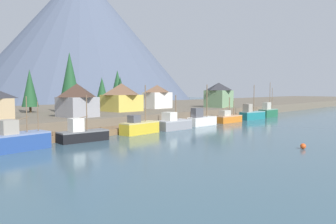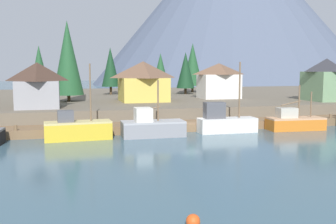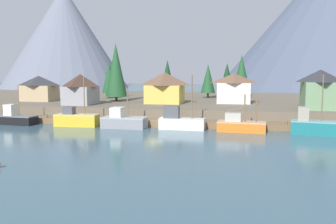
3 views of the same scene
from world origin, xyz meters
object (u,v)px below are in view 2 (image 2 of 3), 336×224
fishing_boat_yellow (77,129)px  conifer_back_left (39,68)px  conifer_near_left (110,67)px  house_white (219,80)px  conifer_near_right (186,70)px  house_green (326,79)px  fishing_boat_grey (152,126)px  conifer_mid_right (68,58)px  fishing_boat_white (225,122)px  house_grey (38,85)px  fishing_boat_orange (294,122)px  channel_buoy (193,221)px  conifer_mid_left (161,71)px  conifer_back_right (193,65)px  house_yellow (143,81)px

fishing_boat_yellow → conifer_back_left: conifer_back_left is taller
fishing_boat_yellow → conifer_near_left: 37.46m
house_white → conifer_near_right: (-2.02, 13.06, 1.76)m
house_green → fishing_boat_grey: bearing=-159.7°
conifer_back_left → conifer_near_left: bearing=27.1°
house_white → conifer_mid_right: size_ratio=0.55×
fishing_boat_yellow → conifer_back_left: bearing=97.7°
fishing_boat_white → house_green: bearing=27.6°
house_grey → house_white: bearing=17.4°
house_grey → conifer_back_left: (-0.73, 17.57, 2.16)m
fishing_boat_orange → conifer_near_left: (-18.81, 36.12, 7.05)m
fishing_boat_orange → channel_buoy: (-22.13, -25.50, -0.65)m
fishing_boat_white → conifer_back_left: bearing=129.3°
fishing_boat_yellow → conifer_mid_left: (18.34, 36.12, 6.16)m
house_grey → conifer_mid_left: (22.98, 24.51, 1.71)m
house_white → conifer_back_right: 18.95m
conifer_mid_left → conifer_near_left: bearing=-179.1°
house_white → conifer_mid_left: size_ratio=0.83×
conifer_near_right → conifer_near_left: bearing=172.6°
conifer_mid_left → conifer_near_right: bearing=-24.0°
fishing_boat_white → fishing_boat_orange: (9.27, -0.42, -0.26)m
house_yellow → fishing_boat_yellow: bearing=-121.1°
conifer_near_right → conifer_back_left: (-28.51, -4.80, 0.34)m
fishing_boat_grey → conifer_back_right: (18.32, 39.75, 7.52)m
fishing_boat_orange → conifer_mid_right: (-27.27, 21.09, 8.40)m
house_grey → conifer_back_right: 42.02m
house_grey → conifer_mid_left: conifer_mid_left is taller
conifer_back_right → house_grey: bearing=-138.1°
channel_buoy → house_grey: bearing=103.9°
fishing_boat_grey → fishing_boat_orange: bearing=1.2°
fishing_boat_yellow → fishing_boat_orange: size_ratio=1.14×
house_green → conifer_mid_right: bearing=167.0°
fishing_boat_orange → fishing_boat_white: bearing=-178.9°
house_yellow → house_white: bearing=10.3°
house_white → conifer_near_right: size_ratio=0.81×
conifer_mid_right → conifer_back_left: conifer_mid_right is taller
house_green → conifer_mid_left: size_ratio=0.81×
conifer_mid_right → house_grey: bearing=-113.6°
conifer_back_right → fishing_boat_yellow: bearing=-123.9°
house_yellow → conifer_back_left: size_ratio=0.82×
fishing_boat_white → house_yellow: bearing=110.5°
fishing_boat_orange → conifer_mid_left: size_ratio=0.86×
channel_buoy → fishing_boat_orange: bearing=49.0°
house_white → conifer_mid_right: conifer_mid_right is taller
fishing_boat_grey → conifer_near_left: bearing=91.8°
house_yellow → conifer_near_left: conifer_near_left is taller
fishing_boat_orange → house_green: size_ratio=1.06×
fishing_boat_white → house_white: house_white is taller
fishing_boat_grey → conifer_mid_left: (10.08, 36.29, 6.17)m
conifer_back_right → conifer_mid_right: bearing=-145.5°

